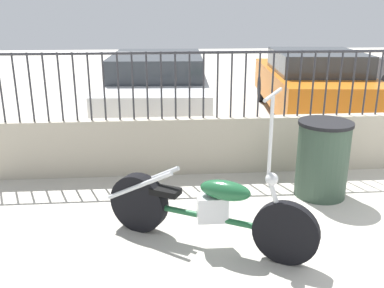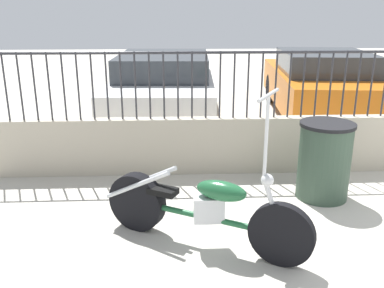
{
  "view_description": "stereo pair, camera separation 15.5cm",
  "coord_description": "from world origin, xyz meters",
  "px_view_note": "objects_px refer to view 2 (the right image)",
  "views": [
    {
      "loc": [
        -3.13,
        -2.94,
        2.17
      ],
      "look_at": [
        -2.76,
        1.58,
        0.7
      ],
      "focal_mm": 40.0,
      "sensor_mm": 36.0,
      "label": 1
    },
    {
      "loc": [
        -2.97,
        -2.95,
        2.17
      ],
      "look_at": [
        -2.76,
        1.58,
        0.7
      ],
      "focal_mm": 40.0,
      "sensor_mm": 36.0,
      "label": 2
    }
  ],
  "objects_px": {
    "trash_bin": "(324,160)",
    "car_white": "(165,85)",
    "car_orange": "(321,83)",
    "motorcycle_green": "(194,207)"
  },
  "relations": [
    {
      "from": "car_white",
      "to": "trash_bin",
      "type": "bearing_deg",
      "value": -150.65
    },
    {
      "from": "trash_bin",
      "to": "car_white",
      "type": "xyz_separation_m",
      "value": [
        -1.9,
        3.85,
        0.21
      ]
    },
    {
      "from": "motorcycle_green",
      "to": "car_orange",
      "type": "distance_m",
      "value": 5.63
    },
    {
      "from": "motorcycle_green",
      "to": "car_orange",
      "type": "height_order",
      "value": "motorcycle_green"
    },
    {
      "from": "trash_bin",
      "to": "car_orange",
      "type": "height_order",
      "value": "car_orange"
    },
    {
      "from": "car_orange",
      "to": "trash_bin",
      "type": "bearing_deg",
      "value": 167.72
    },
    {
      "from": "car_white",
      "to": "motorcycle_green",
      "type": "bearing_deg",
      "value": -172.93
    },
    {
      "from": "car_white",
      "to": "car_orange",
      "type": "xyz_separation_m",
      "value": [
        3.16,
        0.05,
        0.01
      ]
    },
    {
      "from": "car_white",
      "to": "car_orange",
      "type": "relative_size",
      "value": 1.09
    },
    {
      "from": "motorcycle_green",
      "to": "car_white",
      "type": "relative_size",
      "value": 0.4
    }
  ]
}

